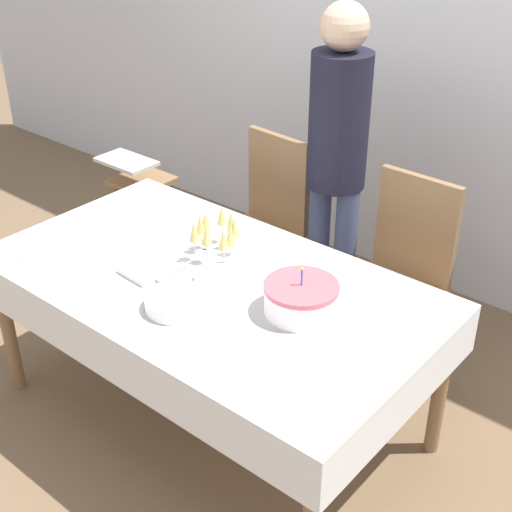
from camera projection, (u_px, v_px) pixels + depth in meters
name	position (u px, v px, depth m)	size (l,w,h in m)	color
ground_plane	(214.00, 415.00, 3.19)	(12.00, 12.00, 0.00)	brown
wall_back	(428.00, 41.00, 3.62)	(8.00, 0.05, 2.70)	silver
dining_table	(209.00, 299.00, 2.88)	(1.83, 1.03, 0.72)	white
dining_chair_far_left	(264.00, 220.00, 3.70)	(0.45, 0.45, 0.96)	olive
dining_chair_far_right	(400.00, 271.00, 3.25)	(0.43, 0.43, 0.96)	olive
birthday_cake	(301.00, 298.00, 2.59)	(0.28, 0.28, 0.19)	white
champagne_tray	(216.00, 236.00, 2.93)	(0.31, 0.31, 0.18)	silver
plate_stack_main	(177.00, 302.00, 2.63)	(0.24, 0.24, 0.05)	silver
plate_stack_dessert	(216.00, 279.00, 2.78)	(0.17, 0.17, 0.04)	white
cake_knife	(287.00, 354.00, 2.40)	(0.30, 0.04, 0.00)	silver
fork_pile	(136.00, 275.00, 2.83)	(0.17, 0.07, 0.02)	silver
napkin_pile	(161.00, 269.00, 2.88)	(0.15, 0.15, 0.01)	pink
person_standing	(337.00, 146.00, 3.32)	(0.28, 0.28, 1.65)	#3F4C72
high_chair	(140.00, 193.00, 4.09)	(0.33, 0.35, 0.71)	olive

